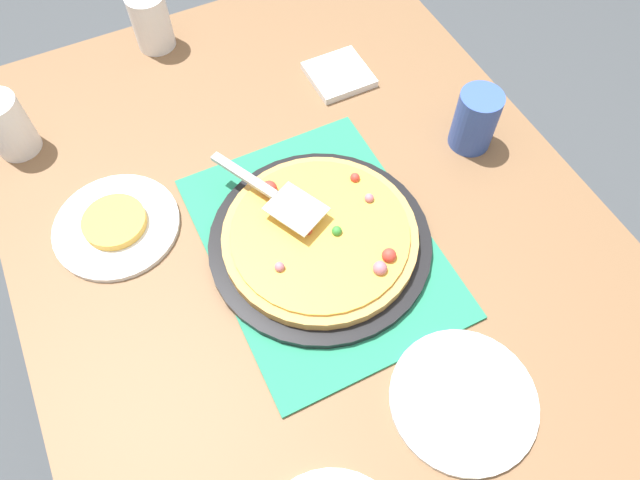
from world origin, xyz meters
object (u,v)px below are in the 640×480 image
napkin_stack (339,75)px  served_slice_left (114,222)px  pizza_server (274,195)px  cup_corner (475,120)px  pizza_pan (320,242)px  cup_near (151,21)px  pizza (320,236)px  plate_side (463,400)px  cup_far (7,126)px  plate_near_left (117,226)px

napkin_stack → served_slice_left: bearing=-73.0°
pizza_server → cup_corner: bearing=89.5°
pizza_pan → napkin_stack: size_ratio=3.17×
pizza_pan → cup_near: 0.63m
pizza → served_slice_left: size_ratio=3.00×
pizza_server → napkin_stack: size_ratio=1.88×
pizza_pan → cup_near: (-0.62, -0.09, 0.05)m
plate_side → served_slice_left: (-0.53, -0.38, 0.01)m
cup_corner → pizza_pan: bearing=-76.9°
pizza → napkin_stack: pizza is taller
pizza → cup_corner: 0.37m
cup_far → cup_corner: (0.37, 0.78, 0.00)m
plate_near_left → served_slice_left: served_slice_left is taller
cup_corner → pizza_server: (-0.00, -0.41, 0.01)m
plate_side → napkin_stack: bearing=168.0°
plate_near_left → served_slice_left: (0.00, 0.00, 0.01)m
cup_near → pizza_server: bearing=5.2°
plate_side → cup_far: (-0.79, -0.49, 0.06)m
plate_near_left → cup_corner: (0.11, 0.67, 0.06)m
cup_near → plate_side: bearing=9.7°
plate_side → pizza: bearing=-168.0°
cup_near → cup_far: 0.37m
pizza_pan → cup_far: 0.62m
cup_near → pizza: bearing=8.5°
pizza_pan → served_slice_left: (-0.19, -0.30, 0.01)m
cup_corner → napkin_stack: bearing=-151.5°
pizza_pan → served_slice_left: served_slice_left is taller
served_slice_left → plate_near_left: bearing=0.0°
pizza → cup_far: (-0.45, -0.42, 0.03)m
plate_side → napkin_stack: 0.70m
plate_side → cup_near: cup_near is taller
pizza → cup_corner: cup_corner is taller
pizza_pan → cup_far: size_ratio=3.17×
pizza → pizza_server: bearing=-153.5°
plate_near_left → served_slice_left: bearing=0.0°
served_slice_left → pizza_pan: bearing=57.7°
plate_near_left → pizza_server: 0.29m
plate_side → cup_far: size_ratio=1.83×
pizza → cup_far: size_ratio=2.75×
cup_corner → cup_far: bearing=-115.3°
plate_near_left → napkin_stack: bearing=107.0°
napkin_stack → cup_far: bearing=-99.2°
plate_side → served_slice_left: served_slice_left is taller
served_slice_left → cup_far: cup_far is taller
served_slice_left → cup_near: (-0.42, 0.21, 0.04)m
pizza_server → napkin_stack: bearing=135.3°
pizza_server → pizza_pan: bearing=26.2°
pizza → cup_far: cup_far is taller
cup_near → napkin_stack: bearing=49.2°
cup_far → served_slice_left: bearing=23.7°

